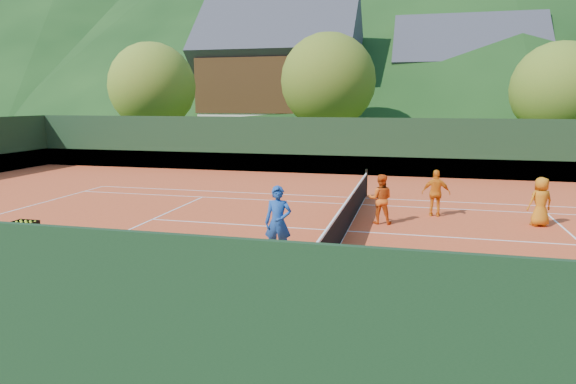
% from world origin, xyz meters
% --- Properties ---
extents(ground, '(400.00, 400.00, 0.00)m').
position_xyz_m(ground, '(0.00, 0.00, 0.00)').
color(ground, '#304E18').
rests_on(ground, ground).
extents(clay_court, '(40.00, 24.00, 0.02)m').
position_xyz_m(clay_court, '(0.00, 0.00, 0.01)').
color(clay_court, '#C94620').
rests_on(clay_court, ground).
extents(coach, '(0.69, 0.49, 1.81)m').
position_xyz_m(coach, '(-1.29, -3.08, 0.92)').
color(coach, '#17469A').
rests_on(coach, clay_court).
extents(student_a, '(0.79, 0.63, 1.57)m').
position_xyz_m(student_a, '(0.89, 1.24, 0.81)').
color(student_a, '#E65914').
rests_on(student_a, clay_court).
extents(student_b, '(0.94, 0.42, 1.58)m').
position_xyz_m(student_b, '(2.63, 2.76, 0.81)').
color(student_b, orange).
rests_on(student_b, clay_court).
extents(student_c, '(0.87, 0.72, 1.54)m').
position_xyz_m(student_c, '(5.72, 2.09, 0.79)').
color(student_c, '#CA6F11').
rests_on(student_c, clay_court).
extents(tennis_ball_0, '(0.07, 0.07, 0.07)m').
position_xyz_m(tennis_ball_0, '(3.72, -3.13, 0.05)').
color(tennis_ball_0, yellow).
rests_on(tennis_ball_0, clay_court).
extents(tennis_ball_1, '(0.07, 0.07, 0.07)m').
position_xyz_m(tennis_ball_1, '(1.20, -5.66, 0.05)').
color(tennis_ball_1, yellow).
rests_on(tennis_ball_1, clay_court).
extents(tennis_ball_2, '(0.07, 0.07, 0.07)m').
position_xyz_m(tennis_ball_2, '(-0.49, -8.51, 0.05)').
color(tennis_ball_2, yellow).
rests_on(tennis_ball_2, clay_court).
extents(tennis_ball_3, '(0.07, 0.07, 0.07)m').
position_xyz_m(tennis_ball_3, '(-0.07, -4.27, 0.05)').
color(tennis_ball_3, yellow).
rests_on(tennis_ball_3, clay_court).
extents(tennis_ball_4, '(0.07, 0.07, 0.07)m').
position_xyz_m(tennis_ball_4, '(-5.74, -4.57, 0.05)').
color(tennis_ball_4, yellow).
rests_on(tennis_ball_4, clay_court).
extents(tennis_ball_5, '(0.07, 0.07, 0.07)m').
position_xyz_m(tennis_ball_5, '(-2.10, -2.78, 0.05)').
color(tennis_ball_5, yellow).
rests_on(tennis_ball_5, clay_court).
extents(tennis_ball_7, '(0.07, 0.07, 0.07)m').
position_xyz_m(tennis_ball_7, '(-0.89, -3.88, 0.05)').
color(tennis_ball_7, yellow).
rests_on(tennis_ball_7, clay_court).
extents(tennis_ball_8, '(0.07, 0.07, 0.07)m').
position_xyz_m(tennis_ball_8, '(-0.28, -5.90, 0.05)').
color(tennis_ball_8, yellow).
rests_on(tennis_ball_8, clay_court).
extents(tennis_ball_9, '(0.07, 0.07, 0.07)m').
position_xyz_m(tennis_ball_9, '(-4.34, -7.12, 0.05)').
color(tennis_ball_9, yellow).
rests_on(tennis_ball_9, clay_court).
extents(tennis_ball_10, '(0.07, 0.07, 0.07)m').
position_xyz_m(tennis_ball_10, '(-0.48, -7.46, 0.05)').
color(tennis_ball_10, yellow).
rests_on(tennis_ball_10, clay_court).
extents(tennis_ball_11, '(0.07, 0.07, 0.07)m').
position_xyz_m(tennis_ball_11, '(0.21, -3.31, 0.05)').
color(tennis_ball_11, yellow).
rests_on(tennis_ball_11, clay_court).
extents(tennis_ball_12, '(0.07, 0.07, 0.07)m').
position_xyz_m(tennis_ball_12, '(-1.60, -1.63, 0.05)').
color(tennis_ball_12, yellow).
rests_on(tennis_ball_12, clay_court).
extents(tennis_ball_14, '(0.07, 0.07, 0.07)m').
position_xyz_m(tennis_ball_14, '(3.40, -1.66, 0.05)').
color(tennis_ball_14, yellow).
rests_on(tennis_ball_14, clay_court).
extents(tennis_ball_15, '(0.07, 0.07, 0.07)m').
position_xyz_m(tennis_ball_15, '(1.19, -1.94, 0.05)').
color(tennis_ball_15, yellow).
rests_on(tennis_ball_15, clay_court).
extents(tennis_ball_17, '(0.07, 0.07, 0.07)m').
position_xyz_m(tennis_ball_17, '(-1.15, -7.98, 0.05)').
color(tennis_ball_17, yellow).
rests_on(tennis_ball_17, clay_court).
extents(tennis_ball_18, '(0.07, 0.07, 0.07)m').
position_xyz_m(tennis_ball_18, '(-4.30, -2.43, 0.05)').
color(tennis_ball_18, yellow).
rests_on(tennis_ball_18, clay_court).
extents(tennis_ball_19, '(0.07, 0.07, 0.07)m').
position_xyz_m(tennis_ball_19, '(0.99, -2.41, 0.05)').
color(tennis_ball_19, yellow).
rests_on(tennis_ball_19, clay_court).
extents(tennis_ball_21, '(0.07, 0.07, 0.07)m').
position_xyz_m(tennis_ball_21, '(0.35, -3.45, 0.05)').
color(tennis_ball_21, yellow).
rests_on(tennis_ball_21, clay_court).
extents(tennis_ball_22, '(0.07, 0.07, 0.07)m').
position_xyz_m(tennis_ball_22, '(-0.64, -3.11, 0.05)').
color(tennis_ball_22, yellow).
rests_on(tennis_ball_22, clay_court).
extents(tennis_ball_23, '(0.07, 0.07, 0.07)m').
position_xyz_m(tennis_ball_23, '(-2.51, -7.35, 0.05)').
color(tennis_ball_23, yellow).
rests_on(tennis_ball_23, clay_court).
extents(tennis_ball_24, '(0.07, 0.07, 0.07)m').
position_xyz_m(tennis_ball_24, '(-6.63, -5.93, 0.05)').
color(tennis_ball_24, yellow).
rests_on(tennis_ball_24, clay_court).
extents(tennis_ball_25, '(0.07, 0.07, 0.07)m').
position_xyz_m(tennis_ball_25, '(-8.47, -3.67, 0.05)').
color(tennis_ball_25, yellow).
rests_on(tennis_ball_25, clay_court).
extents(tennis_ball_26, '(0.07, 0.07, 0.07)m').
position_xyz_m(tennis_ball_26, '(1.98, -3.74, 0.05)').
color(tennis_ball_26, yellow).
rests_on(tennis_ball_26, clay_court).
extents(tennis_ball_27, '(0.07, 0.07, 0.07)m').
position_xyz_m(tennis_ball_27, '(-0.41, -8.58, 0.05)').
color(tennis_ball_27, yellow).
rests_on(tennis_ball_27, clay_court).
extents(tennis_ball_29, '(0.07, 0.07, 0.07)m').
position_xyz_m(tennis_ball_29, '(-3.92, -2.18, 0.05)').
color(tennis_ball_29, yellow).
rests_on(tennis_ball_29, clay_court).
extents(court_lines, '(23.83, 11.03, 0.00)m').
position_xyz_m(court_lines, '(0.00, 0.00, 0.02)').
color(court_lines, white).
rests_on(court_lines, clay_court).
extents(tennis_net, '(0.10, 12.07, 1.10)m').
position_xyz_m(tennis_net, '(0.00, 0.00, 0.52)').
color(tennis_net, black).
rests_on(tennis_net, clay_court).
extents(perimeter_fence, '(40.40, 24.24, 3.00)m').
position_xyz_m(perimeter_fence, '(0.00, 0.00, 1.27)').
color(perimeter_fence, '#15311A').
rests_on(perimeter_fence, clay_court).
extents(ball_hopper, '(0.57, 0.57, 1.00)m').
position_xyz_m(ball_hopper, '(-7.11, -4.89, 0.77)').
color(ball_hopper, black).
rests_on(ball_hopper, clay_court).
extents(chalet_left, '(13.80, 9.93, 12.92)m').
position_xyz_m(chalet_left, '(-10.00, 30.00, 5.65)').
color(chalet_left, beige).
rests_on(chalet_left, ground).
extents(chalet_mid, '(12.65, 8.82, 11.45)m').
position_xyz_m(chalet_mid, '(6.00, 34.00, 4.99)').
color(chalet_mid, beige).
rests_on(chalet_mid, ground).
extents(tree_a, '(6.00, 6.00, 7.88)m').
position_xyz_m(tree_a, '(-16.00, 18.00, 4.87)').
color(tree_a, '#3C2818').
rests_on(tree_a, ground).
extents(tree_b, '(6.40, 6.40, 8.40)m').
position_xyz_m(tree_b, '(-4.00, 20.00, 5.19)').
color(tree_b, '#43291A').
rests_on(tree_b, ground).
extents(tree_c, '(5.60, 5.60, 7.35)m').
position_xyz_m(tree_c, '(10.00, 19.00, 4.54)').
color(tree_c, '#3E2818').
rests_on(tree_c, ground).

